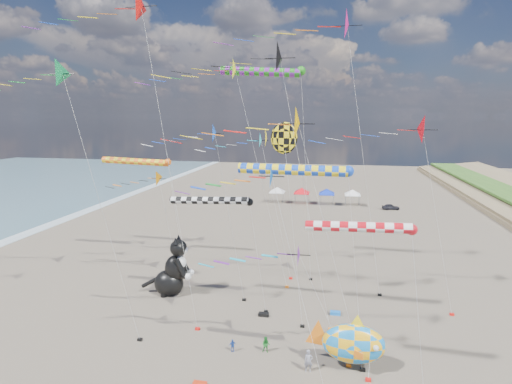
{
  "coord_description": "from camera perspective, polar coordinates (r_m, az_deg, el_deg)",
  "views": [
    {
      "loc": [
        5.08,
        -19.46,
        17.39
      ],
      "look_at": [
        -1.06,
        12.0,
        11.34
      ],
      "focal_mm": 28.0,
      "sensor_mm": 36.0,
      "label": 1
    }
  ],
  "objects": [
    {
      "name": "fish_inflatable",
      "position": [
        30.12,
        13.64,
        -20.3
      ],
      "size": [
        5.82,
        2.53,
        4.23
      ],
      "color": "#1580D6",
      "rests_on": "ground"
    },
    {
      "name": "windsock_4",
      "position": [
        35.24,
        -6.16,
        -1.32
      ],
      "size": [
        8.97,
        0.68,
        10.5
      ],
      "color": "black",
      "rests_on": "ground"
    },
    {
      "name": "delta_kite_11",
      "position": [
        28.12,
        4.28,
        -9.33
      ],
      "size": [
        10.13,
        1.79,
        9.05
      ],
      "color": "#731C9F",
      "rests_on": "ground"
    },
    {
      "name": "parked_car",
      "position": [
        80.03,
        18.7,
        -2.03
      ],
      "size": [
        3.34,
        1.7,
        1.09
      ],
      "primitive_type": "imported",
      "rotation": [
        0.0,
        0.0,
        1.71
      ],
      "color": "#26262D",
      "rests_on": "ground"
    },
    {
      "name": "kite_bag_0",
      "position": [
        36.98,
        1.09,
        -17.1
      ],
      "size": [
        0.9,
        0.44,
        0.3
      ],
      "primitive_type": "cube",
      "color": "black",
      "rests_on": "ground"
    },
    {
      "name": "delta_kite_9",
      "position": [
        41.91,
        -1.0,
        6.96
      ],
      "size": [
        10.19,
        1.81,
        15.96
      ],
      "color": "#26CDDE",
      "rests_on": "ground"
    },
    {
      "name": "windsock_0",
      "position": [
        24.42,
        15.11,
        -5.06
      ],
      "size": [
        7.78,
        0.66,
        11.33
      ],
      "color": "red",
      "rests_on": "ground"
    },
    {
      "name": "windsock_2",
      "position": [
        31.2,
        6.0,
        3.07
      ],
      "size": [
        10.21,
        0.87,
        13.76
      ],
      "color": "blue",
      "rests_on": "ground"
    },
    {
      "name": "delta_kite_5",
      "position": [
        25.98,
        6.33,
        9.21
      ],
      "size": [
        12.28,
        2.32,
        18.21
      ],
      "color": "#F0AD01",
      "rests_on": "ground"
    },
    {
      "name": "delta_kite_0",
      "position": [
        36.66,
        -6.93,
        7.88
      ],
      "size": [
        9.11,
        1.92,
        16.96
      ],
      "color": "blue",
      "rests_on": "ground"
    },
    {
      "name": "child_green",
      "position": [
        31.94,
        1.44,
        -20.98
      ],
      "size": [
        0.62,
        0.49,
        1.24
      ],
      "primitive_type": "imported",
      "rotation": [
        0.0,
        0.0,
        -0.03
      ],
      "color": "#1C7C29",
      "rests_on": "ground"
    },
    {
      "name": "delta_kite_10",
      "position": [
        32.87,
        -15.17,
        23.9
      ],
      "size": [
        11.76,
        2.76,
        26.72
      ],
      "color": "red",
      "rests_on": "ground"
    },
    {
      "name": "cat_inflatable",
      "position": [
        40.78,
        -12.01,
        -10.2
      ],
      "size": [
        4.65,
        2.63,
        6.02
      ],
      "primitive_type": null,
      "rotation": [
        0.0,
        0.0,
        0.09
      ],
      "color": "black",
      "rests_on": "ground"
    },
    {
      "name": "child_blue",
      "position": [
        32.15,
        -3.38,
        -21.04
      ],
      "size": [
        0.62,
        0.5,
        0.98
      ],
      "primitive_type": "imported",
      "rotation": [
        0.0,
        0.0,
        0.54
      ],
      "color": "blue",
      "rests_on": "ground"
    },
    {
      "name": "delta_kite_8",
      "position": [
        31.46,
        3.49,
        18.25
      ],
      "size": [
        13.31,
        2.59,
        23.11
      ],
      "color": "black",
      "rests_on": "ground"
    },
    {
      "name": "tent_row",
      "position": [
        80.8,
        8.32,
        0.43
      ],
      "size": [
        19.2,
        4.2,
        3.8
      ],
      "color": "silver",
      "rests_on": "ground"
    },
    {
      "name": "person_adult",
      "position": [
        30.12,
        7.5,
        -22.81
      ],
      "size": [
        0.64,
        0.48,
        1.61
      ],
      "primitive_type": "imported",
      "rotation": [
        0.0,
        0.0,
        0.16
      ],
      "color": "gray",
      "rests_on": "ground"
    },
    {
      "name": "windsock_1",
      "position": [
        41.91,
        1.21,
        16.71
      ],
      "size": [
        9.99,
        0.93,
        22.31
      ],
      "color": "#1E8317",
      "rests_on": "ground"
    },
    {
      "name": "delta_kite_4",
      "position": [
        43.6,
        -15.72,
        1.37
      ],
      "size": [
        8.48,
        1.79,
        11.89
      ],
      "color": "orange",
      "rests_on": "ground"
    },
    {
      "name": "angelfish_kite",
      "position": [
        33.29,
        3.68,
        7.49
      ],
      "size": [
        3.74,
        3.02,
        16.99
      ],
      "color": "yellow",
      "rests_on": "ground"
    },
    {
      "name": "kite_bag_2",
      "position": [
        37.89,
        11.26,
        -16.59
      ],
      "size": [
        0.9,
        0.44,
        0.3
      ],
      "primitive_type": "cube",
      "color": "blue",
      "rests_on": "ground"
    },
    {
      "name": "delta_kite_3",
      "position": [
        22.7,
        -0.13,
        1.15
      ],
      "size": [
        9.28,
        1.7,
        14.87
      ],
      "color": "blue",
      "rests_on": "ground"
    },
    {
      "name": "delta_kite_7",
      "position": [
        36.27,
        22.37,
        7.95
      ],
      "size": [
        12.41,
        2.74,
        17.76
      ],
      "color": "red",
      "rests_on": "ground"
    },
    {
      "name": "delta_kite_2",
      "position": [
        40.15,
        -3.91,
        16.62
      ],
      "size": [
        14.28,
        2.22,
        23.02
      ],
      "color": "yellow",
      "rests_on": "ground"
    },
    {
      "name": "windsock_3",
      "position": [
        48.63,
        -16.43,
        4.15
      ],
      "size": [
        9.8,
        0.8,
        12.66
      ],
      "color": "orange",
      "rests_on": "ground"
    },
    {
      "name": "delta_kite_1",
      "position": [
        39.33,
        10.73,
        22.4
      ],
      "size": [
        16.94,
        3.03,
        27.25
      ],
      "color": "#D41675",
      "rests_on": "ground"
    },
    {
      "name": "delta_kite_6",
      "position": [
        33.19,
        -26.61,
        14.23
      ],
      "size": [
        11.69,
        2.13,
        21.46
      ],
      "color": "#118442",
      "rests_on": "ground"
    }
  ]
}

